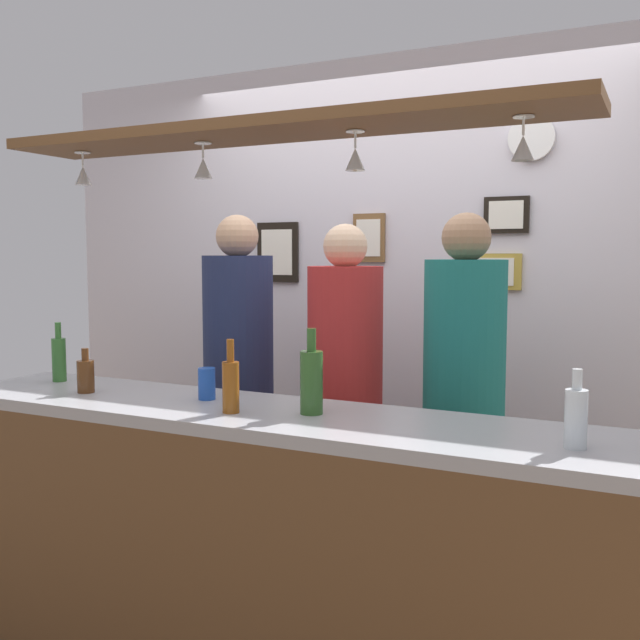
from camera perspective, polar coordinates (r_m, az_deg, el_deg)
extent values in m
plane|color=olive|center=(3.21, -0.85, -23.60)|extent=(8.00, 8.00, 0.00)
cube|color=silver|center=(3.84, 6.57, 1.46)|extent=(4.40, 0.06, 2.60)
cube|color=#99999E|center=(2.57, -4.44, -7.69)|extent=(2.70, 0.55, 0.04)
cube|color=brown|center=(2.53, -7.47, -19.91)|extent=(2.65, 0.04, 0.95)
cube|color=brown|center=(2.59, -4.02, 14.98)|extent=(2.20, 0.36, 0.04)
cylinder|color=silver|center=(3.13, -18.49, 12.59)|extent=(0.06, 0.06, 0.00)
cylinder|color=silver|center=(3.12, -18.48, 12.09)|extent=(0.01, 0.01, 0.06)
cone|color=silver|center=(3.12, -18.44, 10.91)|extent=(0.07, 0.07, 0.08)
cylinder|color=silver|center=(2.77, -9.36, 13.80)|extent=(0.06, 0.06, 0.00)
cylinder|color=silver|center=(2.76, -9.35, 13.23)|extent=(0.01, 0.01, 0.06)
cone|color=silver|center=(2.75, -9.33, 11.89)|extent=(0.07, 0.07, 0.08)
cylinder|color=silver|center=(2.48, 2.85, 14.85)|extent=(0.06, 0.06, 0.00)
cylinder|color=silver|center=(2.48, 2.85, 14.22)|extent=(0.01, 0.01, 0.06)
cone|color=silver|center=(2.47, 2.84, 12.73)|extent=(0.07, 0.07, 0.08)
cylinder|color=silver|center=(2.31, 16.00, 15.38)|extent=(0.06, 0.06, 0.00)
cylinder|color=silver|center=(2.31, 15.98, 14.71)|extent=(0.01, 0.01, 0.06)
cone|color=silver|center=(2.30, 15.94, 13.11)|extent=(0.07, 0.07, 0.08)
cube|color=#2D334C|center=(3.63, -6.44, -13.03)|extent=(0.17, 0.18, 0.83)
cylinder|color=navy|center=(3.47, -6.57, -0.80)|extent=(0.34, 0.34, 0.72)
sphere|color=tan|center=(3.45, -6.65, 6.69)|extent=(0.21, 0.21, 0.21)
cube|color=#2D334C|center=(3.38, 1.98, -14.64)|extent=(0.17, 0.18, 0.80)
cylinder|color=red|center=(3.20, 2.02, -1.92)|extent=(0.34, 0.34, 0.70)
sphere|color=beige|center=(3.18, 2.04, 5.94)|extent=(0.20, 0.20, 0.20)
cube|color=#2D334C|center=(3.21, 11.24, -15.69)|extent=(0.17, 0.18, 0.82)
cylinder|color=#1E7A75|center=(3.02, 11.49, -2.00)|extent=(0.34, 0.34, 0.71)
sphere|color=#9E7556|center=(3.00, 11.65, 6.51)|extent=(0.20, 0.20, 0.20)
cylinder|color=#336B2D|center=(3.32, -20.18, -3.01)|extent=(0.06, 0.06, 0.19)
cylinder|color=#336B2D|center=(3.31, -20.25, -0.78)|extent=(0.03, 0.03, 0.07)
cylinder|color=#512D14|center=(3.02, -18.26, -4.32)|extent=(0.07, 0.07, 0.13)
cylinder|color=#512D14|center=(3.01, -18.30, -2.63)|extent=(0.03, 0.03, 0.05)
cylinder|color=#2D5623|center=(2.48, -0.69, -5.04)|extent=(0.08, 0.08, 0.22)
cylinder|color=#2D5623|center=(2.46, -0.69, -1.60)|extent=(0.03, 0.03, 0.08)
cylinder|color=brown|center=(2.52, -7.16, -5.37)|extent=(0.06, 0.06, 0.18)
cylinder|color=brown|center=(2.50, -7.20, -2.44)|extent=(0.03, 0.03, 0.08)
cylinder|color=silver|center=(2.18, 19.81, -7.48)|extent=(0.06, 0.06, 0.17)
cylinder|color=silver|center=(2.15, 19.90, -4.49)|extent=(0.03, 0.03, 0.06)
cylinder|color=#1E4CB2|center=(2.77, -9.06, -5.06)|extent=(0.07, 0.07, 0.12)
cube|color=black|center=(3.65, 14.71, 8.14)|extent=(0.22, 0.02, 0.18)
cube|color=white|center=(3.63, 14.67, 8.15)|extent=(0.17, 0.01, 0.14)
cube|color=brown|center=(3.85, 3.95, 6.58)|extent=(0.18, 0.02, 0.26)
cube|color=white|center=(3.84, 3.88, 6.58)|extent=(0.14, 0.01, 0.20)
cube|color=black|center=(4.10, -3.41, 5.44)|extent=(0.26, 0.02, 0.34)
cube|color=white|center=(4.09, -3.49, 5.44)|extent=(0.20, 0.01, 0.26)
cube|color=#B29338|center=(3.66, 13.54, 3.79)|extent=(0.30, 0.02, 0.18)
cube|color=white|center=(3.64, 13.50, 3.79)|extent=(0.23, 0.01, 0.14)
cylinder|color=white|center=(3.66, 16.59, 13.82)|extent=(0.22, 0.03, 0.22)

